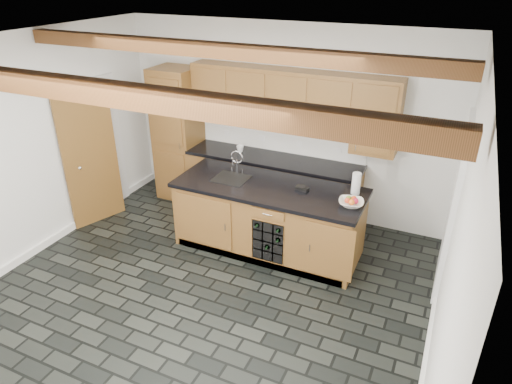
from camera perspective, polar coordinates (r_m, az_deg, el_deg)
ground at (r=5.48m, az=-6.94°, el=-12.98°), size 5.00×5.00×0.00m
room_shell at (r=5.12m, az=-5.64°, el=4.10°), size 5.01×5.00×5.00m
back_cabinetry at (r=6.85m, az=-0.45°, el=5.24°), size 3.65×0.62×2.20m
island at (r=6.03m, az=1.61°, el=-3.32°), size 2.48×0.96×0.93m
faucet at (r=6.06m, az=-3.00°, el=2.09°), size 0.45×0.40×0.34m
kitchen_scale at (r=5.75m, az=5.78°, el=0.48°), size 0.18×0.12×0.05m
fruit_bowl at (r=5.46m, az=11.81°, el=-1.36°), size 0.35×0.35×0.07m
fruit_cluster at (r=5.44m, az=11.84°, el=-1.00°), size 0.16×0.17×0.07m
paper_towel at (r=5.72m, az=12.41°, el=1.06°), size 0.11×0.11×0.27m
mug at (r=6.90m, az=-1.99°, el=5.40°), size 0.14×0.14×0.10m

